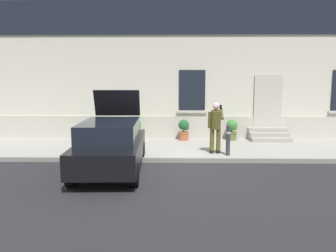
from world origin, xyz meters
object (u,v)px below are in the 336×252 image
Objects in this scene: person_on_phone at (216,124)px; planter_cream at (136,129)px; bollard_near_person at (228,139)px; planter_charcoal at (88,129)px; planter_terracotta at (184,129)px; planter_olive at (232,129)px; hatchback_car_black at (111,145)px.

planter_cream is at bearing 138.31° from person_on_phone.
planter_charcoal is at bearing 153.27° from bollard_near_person.
planter_olive is (2.01, 0.07, 0.00)m from planter_terracotta.
person_on_phone is at bearing -40.54° from planter_cream.
planter_olive is (4.01, -0.07, 0.00)m from planter_cream.
person_on_phone is 2.70m from planter_terracotta.
bollard_near_person reaches higher than planter_charcoal.
planter_charcoal is 1.00× the size of planter_olive.
planter_olive is at bearing 45.77° from hatchback_car_black.
planter_charcoal and planter_terracotta have the same top height.
hatchback_car_black is 4.82m from planter_terracotta.
planter_olive is at bearing 78.01° from bollard_near_person.
planter_cream is 4.01m from planter_olive.
person_on_phone reaches higher than planter_olive.
planter_terracotta is at bearing -177.97° from planter_olive.
planter_charcoal is (-5.42, 2.73, -0.11)m from bollard_near_person.
hatchback_car_black is 6.06m from planter_olive.
person_on_phone is 2.04× the size of planter_terracotta.
planter_cream is at bearing 4.55° from planter_charcoal.
person_on_phone is (3.24, 1.82, 0.35)m from hatchback_car_black.
planter_terracotta is (2.22, 4.27, -0.19)m from hatchback_car_black.
planter_cream is at bearing 176.02° from planter_terracotta.
hatchback_car_black is 4.80× the size of planter_terracotta.
planter_cream is 1.00× the size of planter_terracotta.
bollard_near_person is at bearing -62.90° from planter_terracotta.
hatchback_car_black is at bearing -67.14° from planter_charcoal.
planter_olive is (4.23, 4.34, -0.19)m from hatchback_car_black.
hatchback_car_black is 2.36× the size of person_on_phone.
planter_charcoal is 1.00× the size of planter_cream.
hatchback_car_black is 4.80× the size of planter_cream.
planter_cream and planter_terracotta have the same top height.
person_on_phone reaches higher than planter_cream.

